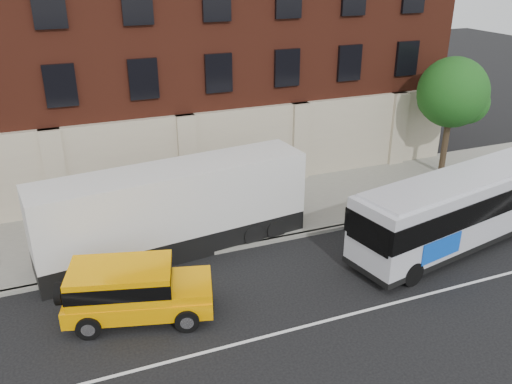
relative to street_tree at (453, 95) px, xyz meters
name	(u,v)px	position (x,y,z in m)	size (l,w,h in m)	color
ground	(289,342)	(-13.54, -9.48, -4.41)	(120.00, 120.00, 0.00)	black
sidewalk	(205,218)	(-13.54, -0.48, -4.33)	(60.00, 6.00, 0.15)	gray
kerb	(227,249)	(-13.54, -3.48, -4.33)	(60.00, 0.25, 0.15)	gray
lane_line	(282,332)	(-13.54, -8.98, -4.40)	(60.00, 0.12, 0.01)	silver
building	(156,26)	(-13.55, 7.44, 3.18)	(30.00, 12.10, 15.00)	#562114
street_tree	(453,95)	(0.00, 0.00, 0.00)	(3.60, 3.60, 6.20)	#322319
city_bus	(469,204)	(-4.08, -6.34, -2.70)	(11.55, 4.62, 3.09)	silver
yellow_suv	(132,288)	(-17.77, -6.41, -3.31)	(5.14, 3.11, 1.91)	#FEA300
shipping_container	(174,211)	(-15.39, -2.68, -2.63)	(10.94, 3.47, 3.58)	black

